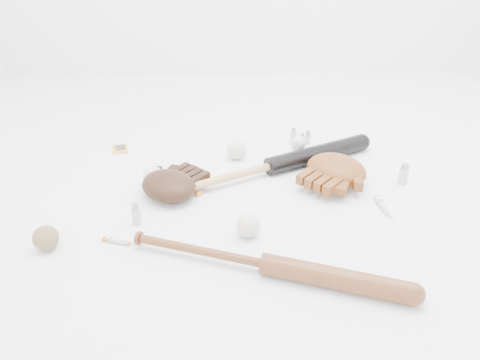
{
  "coord_description": "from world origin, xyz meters",
  "views": [
    {
      "loc": [
        -0.1,
        -1.52,
        0.93
      ],
      "look_at": [
        -0.04,
        -0.0,
        0.06
      ],
      "focal_mm": 35.0,
      "sensor_mm": 36.0,
      "label": 1
    }
  ],
  "objects_px": {
    "bat_wood": "(265,264)",
    "pedestal": "(298,153)",
    "glove_dark": "(169,185)",
    "bat_dark": "(270,166)"
  },
  "relations": [
    {
      "from": "glove_dark",
      "to": "pedestal",
      "type": "xyz_separation_m",
      "value": [
        0.53,
        0.31,
        -0.03
      ]
    },
    {
      "from": "bat_wood",
      "to": "pedestal",
      "type": "bearing_deg",
      "value": 94.12
    },
    {
      "from": "bat_dark",
      "to": "glove_dark",
      "type": "bearing_deg",
      "value": 175.17
    },
    {
      "from": "bat_dark",
      "to": "bat_wood",
      "type": "relative_size",
      "value": 1.15
    },
    {
      "from": "bat_wood",
      "to": "glove_dark",
      "type": "bearing_deg",
      "value": 145.78
    },
    {
      "from": "glove_dark",
      "to": "bat_dark",
      "type": "bearing_deg",
      "value": 63.81
    },
    {
      "from": "bat_dark",
      "to": "bat_wood",
      "type": "xyz_separation_m",
      "value": [
        -0.07,
        -0.6,
        -0.0
      ]
    },
    {
      "from": "bat_wood",
      "to": "pedestal",
      "type": "height_order",
      "value": "bat_wood"
    },
    {
      "from": "bat_dark",
      "to": "bat_wood",
      "type": "distance_m",
      "value": 0.6
    },
    {
      "from": "glove_dark",
      "to": "pedestal",
      "type": "distance_m",
      "value": 0.61
    }
  ]
}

